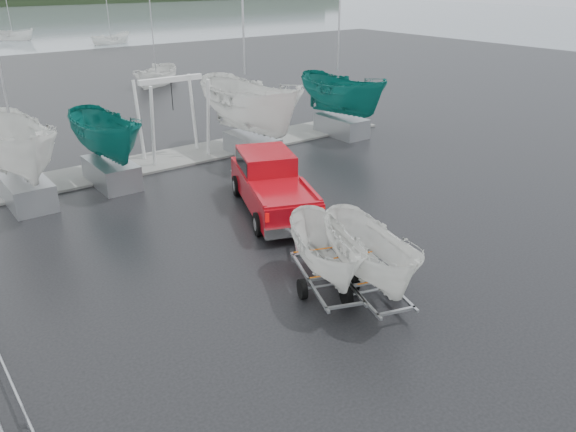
% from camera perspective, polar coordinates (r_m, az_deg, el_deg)
% --- Properties ---
extents(ground_plane, '(120.00, 120.00, 0.00)m').
position_cam_1_polar(ground_plane, '(18.18, 1.01, -5.38)').
color(ground_plane, black).
rests_on(ground_plane, ground).
extents(dock, '(30.00, 3.00, 0.12)m').
position_cam_1_polar(dock, '(28.71, -15.16, 4.98)').
color(dock, gray).
rests_on(dock, ground).
extents(pickup_truck, '(4.37, 6.81, 2.15)m').
position_cam_1_polar(pickup_truck, '(22.42, -1.78, 3.52)').
color(pickup_truck, '#9D0811').
rests_on(pickup_truck, ground).
extents(trailer_hitched, '(2.40, 3.78, 4.79)m').
position_cam_1_polar(trailer_hitched, '(15.86, 4.11, 0.52)').
color(trailer_hitched, '#989BA0').
rests_on(trailer_hitched, ground).
extents(trailer_parked, '(2.20, 3.79, 5.14)m').
position_cam_1_polar(trailer_parked, '(15.63, 8.65, 0.66)').
color(trailer_parked, '#989BA0').
rests_on(trailer_parked, ground).
extents(boat_hoist, '(3.30, 2.18, 4.12)m').
position_cam_1_polar(boat_hoist, '(28.88, -11.62, 10.82)').
color(boat_hoist, silver).
rests_on(boat_hoist, ground).
extents(keelboat_0, '(2.55, 3.20, 10.73)m').
position_cam_1_polar(keelboat_0, '(24.39, -26.41, 9.96)').
color(keelboat_0, '#989BA0').
rests_on(keelboat_0, ground).
extents(keelboat_1, '(2.21, 3.20, 6.98)m').
position_cam_1_polar(keelboat_1, '(25.58, -18.29, 10.39)').
color(keelboat_1, '#989BA0').
rests_on(keelboat_1, ground).
extents(keelboat_2, '(2.94, 3.20, 11.12)m').
position_cam_1_polar(keelboat_2, '(28.39, -3.89, 15.13)').
color(keelboat_2, '#989BA0').
rests_on(keelboat_2, ground).
extents(keelboat_3, '(2.47, 3.20, 10.64)m').
position_cam_1_polar(keelboat_3, '(32.65, 5.67, 14.84)').
color(keelboat_3, '#989BA0').
rests_on(keelboat_3, ground).
extents(moored_boat_2, '(3.49, 3.49, 11.24)m').
position_cam_1_polar(moored_boat_2, '(50.43, -13.15, 12.90)').
color(moored_boat_2, silver).
rests_on(moored_boat_2, ground).
extents(moored_boat_3, '(2.62, 2.58, 10.89)m').
position_cam_1_polar(moored_boat_3, '(82.09, -17.50, 16.36)').
color(moored_boat_3, silver).
rests_on(moored_boat_3, ground).
extents(moored_boat_5, '(3.54, 3.55, 11.29)m').
position_cam_1_polar(moored_boat_5, '(91.65, -26.11, 15.76)').
color(moored_boat_5, silver).
rests_on(moored_boat_5, ground).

